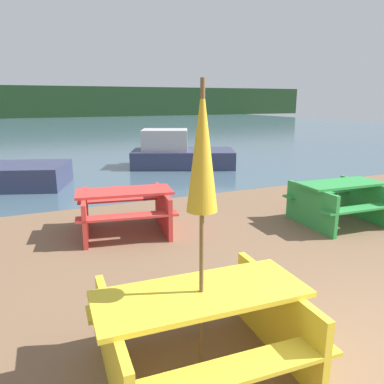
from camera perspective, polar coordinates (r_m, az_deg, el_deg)
The scene contains 7 objects.
water at distance 33.28m, azimuth -19.40°, elevation 9.20°, with size 60.00×50.00×0.00m.
far_treeline at distance 53.15m, azimuth -21.60°, elevation 12.67°, with size 80.00×1.60×4.00m.
picnic_table_yellow at distance 3.33m, azimuth 1.40°, elevation -19.44°, with size 1.84×1.48×0.76m.
picnic_table_green at distance 7.55m, azimuth 21.54°, elevation -1.01°, with size 1.66×1.47×0.79m.
picnic_table_red at distance 6.64m, azimuth -10.18°, elevation -2.27°, with size 1.84×1.63×0.76m.
umbrella_gold at distance 2.81m, azimuth 1.58°, elevation 6.11°, with size 0.24×0.24×2.44m.
boat at distance 13.06m, azimuth -2.08°, elevation 5.90°, with size 3.87×2.96×1.29m.
Camera 1 is at (-2.87, -1.37, 2.29)m, focal length 35.00 mm.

